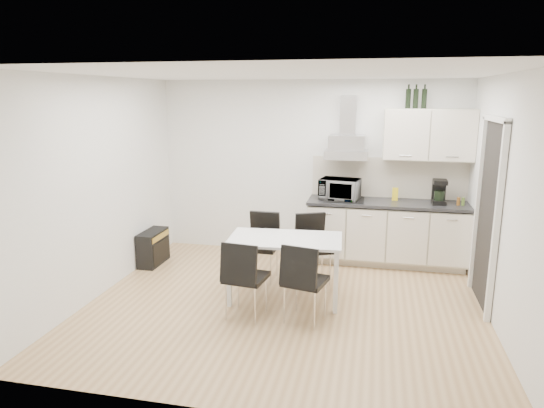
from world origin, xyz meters
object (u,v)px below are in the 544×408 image
Objects in this scene: chair_far_left at (261,248)px; chair_far_right at (314,249)px; dining_table at (285,245)px; guitar_amp at (153,247)px; floor_speaker at (264,240)px; kitchenette at (390,207)px; chair_near_left at (246,278)px; chair_near_right at (305,282)px.

chair_far_left and chair_far_right have the same top height.
dining_table is 2.26m from guitar_amp.
chair_far_right is 1.46m from floor_speaker.
chair_far_left is (-1.63, -1.01, -0.39)m from kitchenette.
chair_far_left and chair_near_left have the same top height.
chair_near_right is (0.73, -1.05, 0.00)m from chair_far_left.
chair_far_left is at bearing 102.19° from chair_near_left.
dining_table is at bearing 67.48° from chair_near_left.
dining_table reaches higher than floor_speaker.
chair_far_left reaches higher than dining_table.
chair_far_right is (-0.95, -0.94, -0.39)m from kitchenette.
chair_near_left is at bearing -96.16° from floor_speaker.
chair_near_left reaches higher than dining_table.
chair_far_left reaches higher than floor_speaker.
chair_near_right is (0.06, -1.12, 0.00)m from chair_far_right.
chair_far_left is 2.55× the size of floor_speaker.
chair_far_right reaches higher than dining_table.
chair_near_left and chair_near_right have the same top height.
chair_far_left is at bearing 137.75° from chair_near_right.
guitar_amp is at bearing 155.31° from dining_table.
kitchenette is 1.39m from chair_far_right.
kitchenette is 2.63m from chair_near_left.
kitchenette is at bearing -158.60° from chair_far_right.
chair_far_left is at bearing -8.68° from guitar_amp.
kitchenette is 2.86× the size of chair_far_left.
chair_near_left is 2.22m from guitar_amp.
kitchenette is at bearing 79.34° from chair_near_right.
kitchenette is 4.31× the size of guitar_amp.
chair_near_right is at bearing 69.56° from chair_far_right.
chair_far_right is at bearing -135.30° from kitchenette.
chair_near_left is 2.55× the size of floor_speaker.
dining_table is at bearing -128.39° from kitchenette.
chair_near_left is (-0.32, -0.56, -0.22)m from dining_table.
chair_near_left is at bearing -37.16° from guitar_amp.
chair_far_left is 1.28m from chair_near_right.
chair_near_left is 0.64m from chair_near_right.
chair_near_right is 1.50× the size of guitar_amp.
chair_far_right reaches higher than floor_speaker.
chair_far_left is (-0.42, 0.52, -0.22)m from dining_table.
chair_near_left is (0.09, -1.08, 0.00)m from chair_far_left.
floor_speaker is at bearing 126.49° from chair_near_right.
chair_near_right reaches higher than dining_table.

